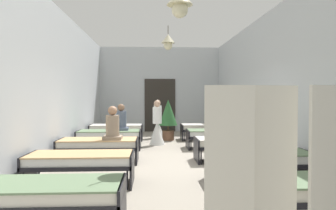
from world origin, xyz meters
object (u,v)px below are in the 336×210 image
bed_left_row_2 (99,144)px  bed_right_row_2 (234,143)px  bed_right_row_1 (260,159)px  bed_left_row_3 (109,135)px  bed_right_row_4 (207,128)px  patient_seated_primary (121,120)px  bed_left_row_1 (81,161)px  privacy_screen (277,184)px  bed_right_row_0 (313,189)px  patient_seated_secondary (113,127)px  bed_left_row_4 (117,128)px  bed_left_row_0 (44,193)px  potted_plant (168,115)px  bed_right_row_3 (218,134)px  nurse_near_aisle (158,124)px  nurse_mid_aisle (157,129)px

bed_left_row_2 → bed_right_row_2: 3.32m
bed_left_row_2 → bed_right_row_2: bearing=0.0°
bed_right_row_1 → bed_left_row_3: same height
bed_right_row_4 → patient_seated_primary: (-2.97, -1.83, 0.43)m
bed_left_row_1 → privacy_screen: size_ratio=1.12×
privacy_screen → bed_right_row_0: bearing=41.0°
bed_left_row_3 → patient_seated_primary: size_ratio=2.37×
bed_right_row_0 → patient_seated_secondary: bearing=128.7°
bed_right_row_0 → bed_left_row_4: 8.29m
bed_right_row_1 → bed_left_row_0: bearing=-150.2°
bed_left_row_2 → privacy_screen: size_ratio=1.12×
bed_left_row_1 → potted_plant: bearing=71.5°
bed_right_row_2 → bed_right_row_3: size_ratio=1.00×
bed_left_row_1 → nurse_near_aisle: bearing=76.7°
bed_left_row_4 → potted_plant: potted_plant is taller
bed_left_row_4 → potted_plant: size_ratio=1.28×
bed_left_row_0 → nurse_mid_aisle: size_ratio=1.28×
nurse_mid_aisle → privacy_screen: privacy_screen is taller
nurse_mid_aisle → patient_seated_secondary: bearing=-143.9°
patient_seated_secondary → privacy_screen: (2.02, -4.86, -0.02)m
bed_left_row_0 → bed_right_row_1: 3.82m
bed_right_row_0 → bed_left_row_3: bearing=120.2°
patient_seated_secondary → bed_right_row_3: bearing=33.9°
bed_right_row_3 → bed_left_row_0: bearing=-120.2°
privacy_screen → nurse_mid_aisle: bearing=87.1°
bed_left_row_1 → bed_left_row_3: size_ratio=1.00×
bed_left_row_0 → privacy_screen: privacy_screen is taller
bed_left_row_4 → patient_seated_secondary: bearing=-84.9°
potted_plant → bed_right_row_2: bearing=-69.1°
bed_right_row_3 → bed_right_row_4: same height
bed_right_row_0 → bed_right_row_2: bearing=90.0°
bed_left_row_1 → potted_plant: (1.89, 5.65, 0.47)m
bed_right_row_1 → bed_left_row_3: bearing=131.1°
bed_right_row_2 → potted_plant: (-1.43, 3.75, 0.47)m
nurse_mid_aisle → privacy_screen: 7.76m
bed_right_row_1 → nurse_mid_aisle: bearing=111.8°
bed_right_row_1 → bed_left_row_4: 6.60m
bed_left_row_4 → potted_plant: bearing=-1.4°
bed_left_row_0 → bed_right_row_4: bearing=66.4°
bed_left_row_1 → bed_right_row_1: bearing=0.0°
bed_right_row_1 → potted_plant: (-1.43, 5.65, 0.47)m
bed_right_row_3 → bed_left_row_4: size_ratio=1.00×
nurse_near_aisle → bed_left_row_1: bearing=-151.8°
bed_right_row_1 → patient_seated_primary: 4.90m
bed_right_row_0 → nurse_near_aisle: nurse_near_aisle is taller
bed_left_row_2 → bed_left_row_4: 3.80m
potted_plant → privacy_screen: privacy_screen is taller
bed_right_row_1 → bed_right_row_3: (0.00, 3.80, 0.00)m
bed_left_row_0 → bed_right_row_1: size_ratio=1.00×
nurse_mid_aisle → potted_plant: (0.42, 1.02, 0.38)m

